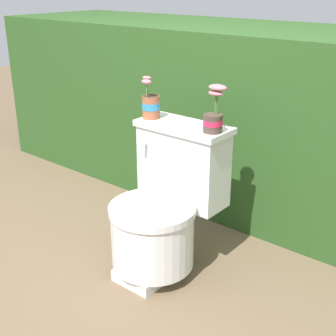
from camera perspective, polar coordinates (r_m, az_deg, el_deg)
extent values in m
plane|color=brown|center=(2.50, -3.26, -12.56)|extent=(12.00, 12.00, 0.00)
cube|color=#284C1E|center=(3.14, 11.28, 6.04)|extent=(4.14, 0.99, 1.14)
cube|color=silver|center=(2.48, -1.84, -12.02)|extent=(0.24, 0.37, 0.06)
cylinder|color=silver|center=(2.38, -1.89, -8.55)|extent=(0.42, 0.42, 0.29)
cylinder|color=silver|center=(2.30, -1.94, -5.07)|extent=(0.43, 0.43, 0.04)
cube|color=silver|center=(2.41, 1.85, 0.30)|extent=(0.46, 0.20, 0.39)
cube|color=silver|center=(2.34, 1.91, 5.05)|extent=(0.49, 0.22, 0.03)
cylinder|color=silver|center=(2.38, -3.10, 2.95)|extent=(0.02, 0.05, 0.02)
cylinder|color=#9E5638|center=(2.42, -2.09, 7.44)|extent=(0.09, 0.09, 0.12)
cylinder|color=#2D84BC|center=(2.42, -2.09, 7.57)|extent=(0.09, 0.09, 0.04)
cylinder|color=#332319|center=(2.41, -2.11, 8.64)|extent=(0.08, 0.08, 0.01)
cylinder|color=#4C753D|center=(2.43, -2.58, 9.89)|extent=(0.01, 0.01, 0.08)
ellipsoid|color=#B26B75|center=(2.42, -2.60, 10.94)|extent=(0.05, 0.04, 0.02)
cylinder|color=#4C753D|center=(2.38, -2.64, 9.47)|extent=(0.01, 0.01, 0.07)
ellipsoid|color=#B26B75|center=(2.37, -2.65, 10.47)|extent=(0.06, 0.04, 0.02)
cylinder|color=#47382D|center=(2.21, 5.49, 5.45)|extent=(0.09, 0.09, 0.09)
cylinder|color=#D1234C|center=(2.20, 5.49, 5.56)|extent=(0.09, 0.09, 0.03)
cylinder|color=#332319|center=(2.20, 5.52, 6.37)|extent=(0.08, 0.08, 0.01)
cylinder|color=#4C753D|center=(2.19, 5.81, 7.74)|extent=(0.01, 0.01, 0.09)
ellipsoid|color=#B26B75|center=(2.18, 5.86, 9.06)|extent=(0.08, 0.05, 0.02)
cylinder|color=#4C753D|center=(2.19, 6.03, 8.05)|extent=(0.01, 0.01, 0.11)
ellipsoid|color=#B26B75|center=(2.18, 6.10, 9.73)|extent=(0.09, 0.07, 0.03)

